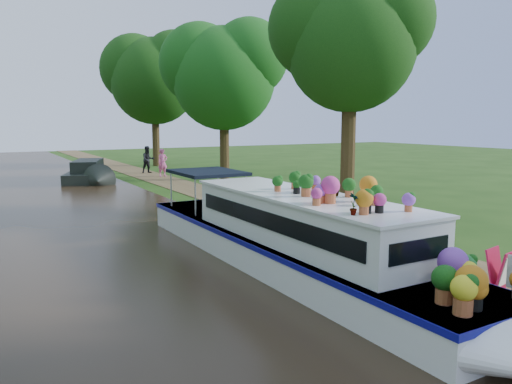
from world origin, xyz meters
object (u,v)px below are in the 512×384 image
at_px(plant_boat, 301,238).
at_px(sandwich_board, 501,274).
at_px(second_boat, 88,173).
at_px(pedestrian_dark, 148,160).
at_px(pedestrian_pink, 163,163).

height_order(plant_boat, sandwich_board, plant_boat).
relative_size(second_boat, pedestrian_dark, 3.73).
distance_m(second_boat, pedestrian_pink, 4.58).
bearing_deg(sandwich_board, second_boat, 86.33).
xyz_separation_m(second_boat, pedestrian_pink, (4.55, -0.14, 0.41)).
bearing_deg(plant_boat, sandwich_board, -48.75).
bearing_deg(sandwich_board, pedestrian_pink, 75.57).
relative_size(sandwich_board, pedestrian_pink, 0.52).
bearing_deg(plant_boat, pedestrian_dark, 80.52).
bearing_deg(pedestrian_pink, second_boat, 170.99).
bearing_deg(sandwich_board, plant_boat, 119.89).
height_order(plant_boat, second_boat, plant_boat).
bearing_deg(second_boat, pedestrian_dark, 47.85).
distance_m(plant_boat, sandwich_board, 4.21).
height_order(second_boat, pedestrian_pink, pedestrian_pink).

